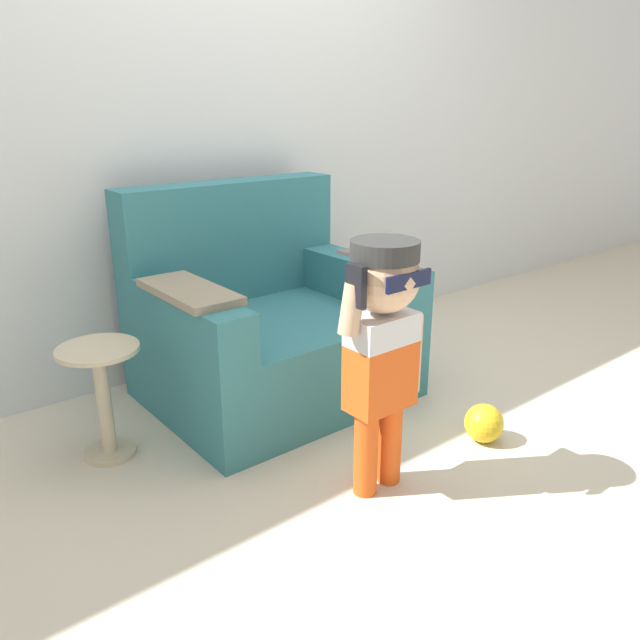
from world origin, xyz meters
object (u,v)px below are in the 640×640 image
(person_child, at_px, (383,330))
(side_table, at_px, (102,390))
(armchair, at_px, (267,326))
(toy_ball, at_px, (484,423))

(person_child, distance_m, side_table, 1.09)
(armchair, distance_m, toy_ball, 1.04)
(armchair, height_order, person_child, armchair)
(person_child, xyz_separation_m, side_table, (-0.66, 0.80, -0.32))
(armchair, distance_m, person_child, 0.94)
(person_child, height_order, toy_ball, person_child)
(side_table, height_order, toy_ball, side_table)
(toy_ball, bearing_deg, armchair, 113.43)
(side_table, distance_m, toy_ball, 1.49)
(toy_ball, bearing_deg, side_table, 144.97)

